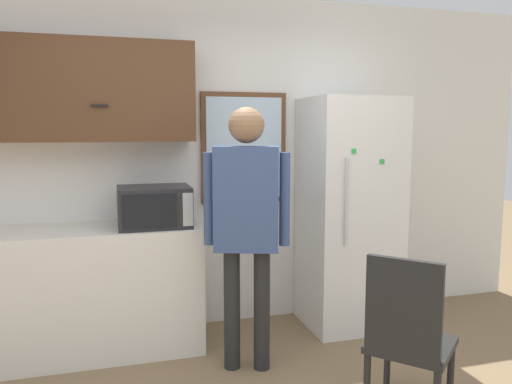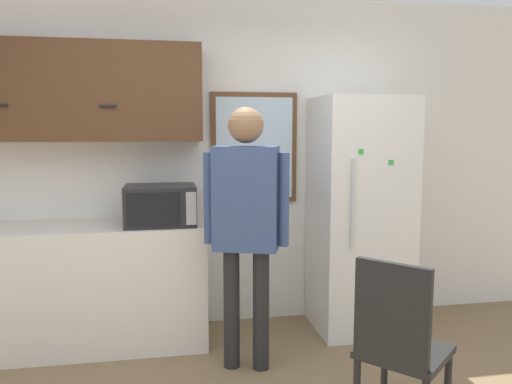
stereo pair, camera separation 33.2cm
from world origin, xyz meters
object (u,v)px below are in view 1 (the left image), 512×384
at_px(person, 247,212).
at_px(refrigerator, 349,213).
at_px(microwave, 154,207).
at_px(chair, 407,334).

height_order(person, refrigerator, refrigerator).
xyz_separation_m(microwave, chair, (1.25, -1.35, -0.56)).
relative_size(microwave, chair, 0.54).
xyz_separation_m(person, chair, (0.69, -0.85, -0.58)).
bearing_deg(refrigerator, chair, -103.28).
height_order(person, chair, person).
xyz_separation_m(refrigerator, chair, (-0.33, -1.39, -0.43)).
xyz_separation_m(person, refrigerator, (1.02, 0.54, -0.15)).
height_order(refrigerator, chair, refrigerator).
relative_size(microwave, person, 0.29).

